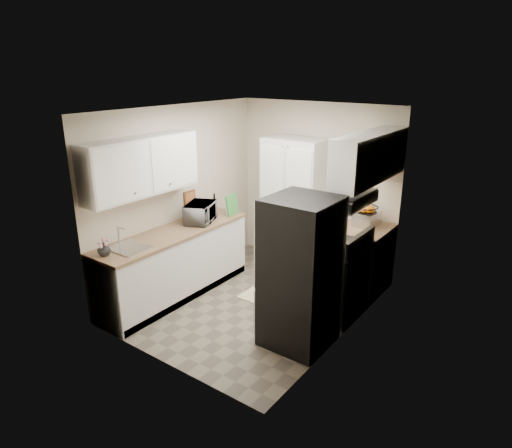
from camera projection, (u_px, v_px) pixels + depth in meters
name	position (u px, v px, depth m)	size (l,w,h in m)	color
ground	(253.00, 302.00, 6.07)	(3.20, 3.20, 0.00)	#665B4C
room_shell	(251.00, 184.00, 5.54)	(2.64, 3.24, 2.52)	beige
pantry_cabinet	(294.00, 205.00, 6.86)	(0.90, 0.55, 2.00)	silver
base_cabinet_left	(175.00, 265.00, 6.15)	(0.60, 2.30, 0.88)	silver
countertop_left	(173.00, 233.00, 6.00)	(0.63, 2.33, 0.04)	#846647
base_cabinet_right	(362.00, 261.00, 6.28)	(0.60, 0.80, 0.88)	silver
countertop_right	(365.00, 229.00, 6.13)	(0.63, 0.83, 0.04)	#846647
electric_range	(335.00, 278.00, 5.67)	(0.71, 0.78, 1.13)	#B7B7BC
refrigerator	(300.00, 273.00, 4.96)	(0.70, 0.72, 1.70)	#B7B7BC
microwave	(200.00, 213.00, 6.31)	(0.49, 0.33, 0.27)	#A2A3A7
wine_bottle	(214.00, 205.00, 6.62)	(0.07, 0.07, 0.29)	black
flower_vase	(104.00, 249.00, 5.21)	(0.15, 0.15, 0.16)	white
cutting_board	(232.00, 205.00, 6.61)	(0.02, 0.25, 0.31)	#338333
toaster_oven	(367.00, 219.00, 6.18)	(0.27, 0.34, 0.20)	#B7B7BD
fruit_basket	(367.00, 208.00, 6.11)	(0.30, 0.30, 0.13)	orange
kitchen_mat	(273.00, 290.00, 6.39)	(0.57, 0.92, 0.01)	beige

